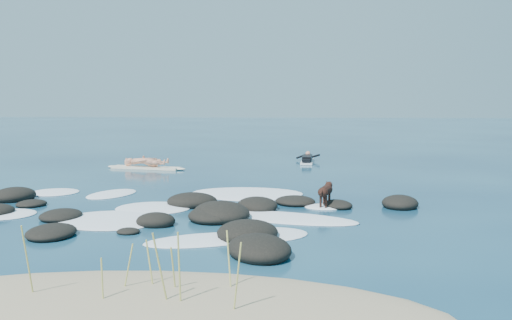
{
  "coord_description": "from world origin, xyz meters",
  "views": [
    {
      "loc": [
        2.18,
        -15.25,
        2.94
      ],
      "look_at": [
        0.85,
        4.0,
        0.9
      ],
      "focal_mm": 40.0,
      "sensor_mm": 36.0,
      "label": 1
    }
  ],
  "objects": [
    {
      "name": "dune_grass",
      "position": [
        0.26,
        -7.79,
        0.6
      ],
      "size": [
        3.0,
        1.23,
        1.15
      ],
      "color": "tan",
      "rests_on": "ground"
    },
    {
      "name": "dog",
      "position": [
        3.02,
        0.2,
        0.47
      ],
      "size": [
        0.48,
        1.09,
        0.71
      ],
      "rotation": [
        0.0,
        0.0,
        1.28
      ],
      "color": "black",
      "rests_on": "ground"
    },
    {
      "name": "paddling_surfer_rig",
      "position": [
        2.76,
        11.54,
        0.16
      ],
      "size": [
        1.18,
        2.63,
        0.46
      ],
      "rotation": [
        0.0,
        0.0,
        1.51
      ],
      "color": "white",
      "rests_on": "ground"
    },
    {
      "name": "ground",
      "position": [
        0.0,
        0.0,
        0.0
      ],
      "size": [
        160.0,
        160.0,
        0.0
      ],
      "primitive_type": "plane",
      "color": "#0A2642",
      "rests_on": "ground"
    },
    {
      "name": "breaking_foam",
      "position": [
        -0.6,
        -0.08,
        0.01
      ],
      "size": [
        10.35,
        8.37,
        0.12
      ],
      "color": "white",
      "rests_on": "ground"
    },
    {
      "name": "reef_rocks",
      "position": [
        -1.26,
        -1.72,
        0.11
      ],
      "size": [
        12.95,
        7.3,
        0.56
      ],
      "color": "black",
      "rests_on": "ground"
    },
    {
      "name": "standing_surfer_rig",
      "position": [
        -4.17,
        8.51,
        0.81
      ],
      "size": [
        3.6,
        1.23,
        2.06
      ],
      "rotation": [
        0.0,
        0.0,
        -0.21
      ],
      "color": "#FBEAC9",
      "rests_on": "ground"
    }
  ]
}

